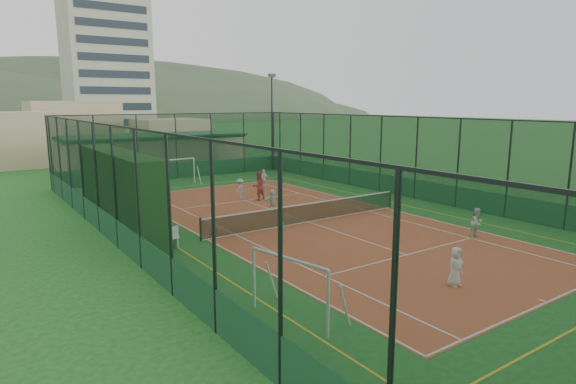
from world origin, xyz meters
The scene contains 20 objects.
ground centered at (0.00, 0.00, 0.00)m, with size 300.00×300.00×0.00m, color #1B501B.
court_slab centered at (0.00, 0.00, 0.01)m, with size 11.17×23.97×0.01m, color #B44328.
tennis_net centered at (0.00, 0.00, 0.53)m, with size 11.67×0.12×1.06m, color black, non-canonical shape.
perimeter_fence centered at (0.00, 0.00, 2.50)m, with size 18.12×34.12×5.00m, color black, non-canonical shape.
floodlight_ne centered at (8.60, 16.60, 4.12)m, with size 0.60×0.26×8.25m, color black, non-canonical shape.
clubhouse centered at (0.00, 22.00, 1.57)m, with size 15.20×7.20×3.15m, color tan, non-canonical shape.
apartment_tower centered at (12.00, 82.00, 15.00)m, with size 15.00×12.00×30.00m, color beige.
distant_hills centered at (0.00, 150.00, 0.00)m, with size 200.00×60.00×24.00m, color #384C33, non-canonical shape.
hedge_left centered at (-8.30, 2.73, 1.89)m, with size 1.29×8.63×3.77m, color black.
white_bench centered at (-7.80, -0.52, 0.49)m, with size 1.74×0.48×0.98m, color white, non-canonical shape.
futsal_goal_near centered at (-7.10, -8.54, 0.90)m, with size 0.81×2.80×1.80m, color white, non-canonical shape.
futsal_goal_far centered at (-1.09, 14.28, 0.91)m, with size 2.83×0.82×1.82m, color white, non-canonical shape.
child_near_left centered at (-1.18, -9.48, 0.66)m, with size 0.64×0.42×1.31m, color white.
child_near_mid centered at (-2.98, -2.04, 0.60)m, with size 0.43×0.28×1.19m, color #537EEB.
child_near_right centered at (4.50, -6.40, 0.67)m, with size 0.64×0.50×1.31m, color silver.
child_far_left centered at (0.01, 6.96, 0.64)m, with size 0.82×0.47×1.27m, color silver.
child_far_right centered at (2.92, 8.86, 0.71)m, with size 0.82×0.34×1.40m, color white.
child_far_back centered at (-0.15, 3.06, 0.61)m, with size 1.12×0.36×1.20m, color white.
coach centered at (0.78, 6.04, 0.87)m, with size 0.83×0.65×1.72m, color red.
tennis_balls centered at (1.19, 1.15, 0.04)m, with size 3.77×1.22×0.07m.
Camera 1 is at (-14.06, -18.59, 5.90)m, focal length 30.00 mm.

